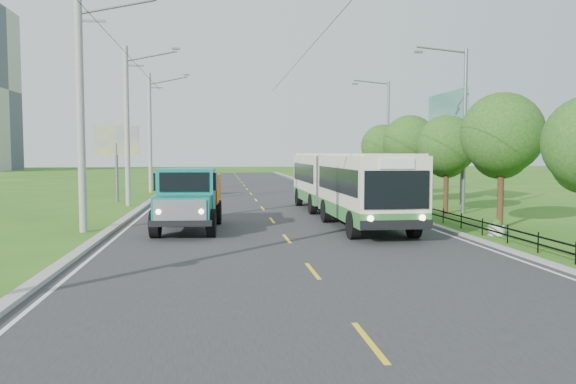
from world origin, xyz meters
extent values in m
plane|color=#265D16|center=(0.00, 0.00, 0.00)|extent=(240.00, 240.00, 0.00)
cube|color=#28282B|center=(0.00, 20.00, 0.01)|extent=(14.00, 120.00, 0.02)
cube|color=#9E9E99|center=(-7.20, 20.00, 0.07)|extent=(0.40, 120.00, 0.15)
cube|color=#9E9E99|center=(7.15, 20.00, 0.05)|extent=(0.30, 120.00, 0.10)
cube|color=silver|center=(-6.65, 20.00, 0.02)|extent=(0.12, 120.00, 0.00)
cube|color=silver|center=(6.65, 20.00, 0.02)|extent=(0.12, 120.00, 0.00)
cube|color=yellow|center=(0.00, 0.00, 0.02)|extent=(0.12, 2.20, 0.00)
cube|color=black|center=(8.00, 14.00, 0.30)|extent=(0.04, 40.00, 0.60)
cylinder|color=gray|center=(-8.30, 9.00, 5.00)|extent=(0.32, 0.32, 10.00)
cube|color=slate|center=(-7.80, 9.00, 8.80)|extent=(1.20, 0.10, 0.10)
cylinder|color=gray|center=(-8.30, 21.00, 5.00)|extent=(0.32, 0.32, 10.00)
cube|color=slate|center=(-7.80, 21.00, 8.80)|extent=(1.20, 0.10, 0.10)
cube|color=slate|center=(-5.20, 21.00, 9.90)|extent=(0.50, 0.18, 0.12)
cylinder|color=gray|center=(-8.30, 33.00, 5.00)|extent=(0.32, 0.32, 10.00)
cube|color=slate|center=(-7.80, 33.00, 8.80)|extent=(1.20, 0.10, 0.10)
cube|color=slate|center=(-5.20, 33.00, 9.90)|extent=(0.50, 0.18, 0.12)
cylinder|color=#382314|center=(9.80, 8.00, 1.68)|extent=(0.28, 0.28, 3.36)
sphere|color=#1E4513|center=(9.80, 8.00, 4.20)|extent=(3.60, 3.60, 3.60)
sphere|color=#1E4513|center=(10.00, 8.50, 3.48)|extent=(2.64, 2.64, 2.64)
cylinder|color=#382314|center=(9.80, 14.00, 1.51)|extent=(0.28, 0.28, 3.02)
sphere|color=#1E4513|center=(9.80, 14.00, 3.78)|extent=(3.24, 3.24, 3.24)
sphere|color=#1E4513|center=(10.00, 14.50, 3.13)|extent=(2.38, 2.38, 2.38)
cylinder|color=#382314|center=(9.80, 20.00, 1.62)|extent=(0.28, 0.28, 3.25)
sphere|color=#1E4513|center=(9.80, 20.00, 4.06)|extent=(3.48, 3.48, 3.48)
sphere|color=#1E4513|center=(10.00, 20.50, 3.36)|extent=(2.55, 2.55, 2.55)
cylinder|color=#382314|center=(9.80, 26.00, 1.54)|extent=(0.28, 0.28, 3.08)
sphere|color=#1E4513|center=(9.80, 26.00, 3.85)|extent=(3.30, 3.30, 3.30)
sphere|color=#1E4513|center=(10.00, 26.50, 3.19)|extent=(2.42, 2.42, 2.42)
cylinder|color=slate|center=(10.80, 14.00, 4.50)|extent=(0.20, 0.20, 9.00)
cylinder|color=slate|center=(9.40, 14.00, 8.90)|extent=(2.80, 0.10, 0.34)
cube|color=slate|center=(8.10, 14.00, 8.75)|extent=(0.45, 0.16, 0.12)
cylinder|color=slate|center=(10.80, 28.00, 4.50)|extent=(0.20, 0.20, 9.00)
cylinder|color=slate|center=(9.40, 28.00, 8.90)|extent=(2.80, 0.10, 0.34)
cube|color=slate|center=(8.10, 28.00, 8.75)|extent=(0.45, 0.16, 0.12)
cylinder|color=silver|center=(8.60, 6.00, 0.20)|extent=(0.64, 0.64, 0.40)
sphere|color=#1E4513|center=(8.60, 6.00, 0.45)|extent=(0.44, 0.44, 0.44)
cylinder|color=silver|center=(8.60, 14.00, 0.20)|extent=(0.64, 0.64, 0.40)
sphere|color=#1E4513|center=(8.60, 14.00, 0.45)|extent=(0.44, 0.44, 0.44)
cylinder|color=silver|center=(8.60, 22.00, 0.20)|extent=(0.64, 0.64, 0.40)
sphere|color=#1E4513|center=(8.60, 22.00, 0.45)|extent=(0.44, 0.44, 0.44)
cylinder|color=slate|center=(-9.50, 24.00, 2.00)|extent=(0.20, 0.20, 4.00)
cube|color=yellow|center=(-9.50, 24.00, 4.20)|extent=(3.00, 0.15, 2.00)
cylinder|color=slate|center=(12.30, 17.50, 2.50)|extent=(0.24, 0.24, 5.00)
cylinder|color=slate|center=(12.30, 22.50, 2.50)|extent=(0.24, 0.24, 5.00)
cube|color=#144C47|center=(12.30, 20.00, 5.80)|extent=(0.20, 6.00, 3.00)
cube|color=#2E7531|center=(3.73, 8.15, 0.86)|extent=(2.76, 8.10, 0.59)
cube|color=beige|center=(3.73, 8.15, 2.19)|extent=(2.76, 8.10, 2.08)
cube|color=black|center=(3.73, 8.15, 2.20)|extent=(2.80, 7.46, 1.02)
cube|color=#2E7531|center=(3.66, 17.03, 0.86)|extent=(2.76, 7.56, 0.59)
cube|color=beige|center=(3.66, 17.03, 2.19)|extent=(2.76, 7.56, 2.08)
cube|color=black|center=(3.66, 17.03, 2.20)|extent=(2.79, 6.92, 1.02)
cube|color=#4C4C4C|center=(3.69, 12.73, 1.90)|extent=(2.54, 1.10, 2.56)
cube|color=black|center=(3.76, 4.09, 2.01)|extent=(2.42, 0.09, 1.40)
cylinder|color=black|center=(2.53, 5.60, 0.56)|extent=(0.35, 1.12, 1.12)
cylinder|color=black|center=(4.97, 5.63, 0.56)|extent=(0.35, 1.12, 1.12)
cylinder|color=black|center=(2.49, 10.88, 0.56)|extent=(0.35, 1.12, 1.12)
cylinder|color=black|center=(4.92, 10.90, 0.56)|extent=(0.35, 1.12, 1.12)
cylinder|color=black|center=(2.46, 14.55, 0.56)|extent=(0.35, 1.12, 1.12)
cylinder|color=black|center=(4.89, 14.57, 0.56)|extent=(0.35, 1.12, 1.12)
cylinder|color=black|center=(2.42, 19.50, 0.56)|extent=(0.35, 1.12, 1.12)
cylinder|color=black|center=(4.85, 19.52, 0.56)|extent=(0.35, 1.12, 1.12)
cube|color=#13736C|center=(-4.02, 6.64, 1.14)|extent=(2.26, 1.57, 1.04)
cube|color=#13736C|center=(-3.93, 8.19, 1.66)|extent=(2.37, 1.79, 2.07)
cube|color=black|center=(-3.93, 8.19, 2.18)|extent=(2.58, 1.49, 0.73)
cube|color=black|center=(-3.88, 9.02, 0.67)|extent=(1.39, 6.27, 0.26)
cube|color=orange|center=(-3.78, 10.78, 1.71)|extent=(2.56, 3.24, 1.35)
cylinder|color=black|center=(-5.09, 6.91, 0.57)|extent=(0.43, 1.16, 1.14)
cylinder|color=black|center=(-2.92, 6.78, 0.57)|extent=(0.43, 1.16, 1.14)
cylinder|color=black|center=(-4.86, 11.05, 0.57)|extent=(0.43, 1.16, 1.14)
cylinder|color=black|center=(-2.68, 10.92, 0.57)|extent=(0.43, 1.16, 1.14)
camera|label=1|loc=(-2.62, -15.43, 3.35)|focal=35.00mm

